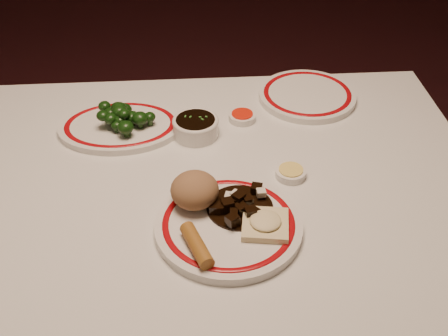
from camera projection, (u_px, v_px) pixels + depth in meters
dining_table at (196, 223)px, 1.18m from camera, size 1.20×0.90×0.75m
main_plate at (229, 225)px, 1.03m from camera, size 0.29×0.29×0.02m
rice_mound at (195, 190)px, 1.04m from camera, size 0.09×0.09×0.07m
spring_roll at (197, 245)px, 0.96m from camera, size 0.06×0.10×0.03m
fried_wonton at (265, 223)px, 1.01m from camera, size 0.09×0.09×0.02m
stirfry_heap at (239, 206)px, 1.04m from camera, size 0.13×0.13×0.03m
broccoli_plate at (120, 126)px, 1.28m from camera, size 0.28×0.25×0.02m
broccoli_pile at (121, 116)px, 1.26m from camera, size 0.13×0.12×0.05m
soy_bowl at (196, 127)px, 1.26m from camera, size 0.10×0.10×0.04m
sweet_sour_dish at (242, 117)px, 1.31m from camera, size 0.06×0.06×0.02m
mustard_dish at (291, 173)px, 1.15m from camera, size 0.06×0.06×0.02m
far_plate at (307, 95)px, 1.39m from camera, size 0.25×0.25×0.02m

